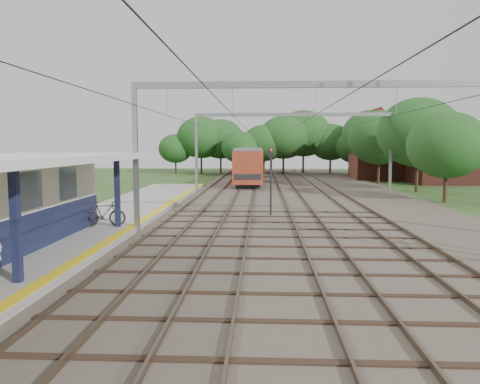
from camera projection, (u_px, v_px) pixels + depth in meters
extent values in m
cube|color=#473D33|center=(303.00, 198.00, 36.38)|extent=(18.00, 90.00, 0.10)
cube|color=gray|center=(76.00, 234.00, 21.01)|extent=(5.00, 52.00, 0.35)
cube|color=yellow|center=(126.00, 230.00, 20.88)|extent=(0.45, 52.00, 0.01)
cube|color=#101433|center=(16.00, 225.00, 12.80)|extent=(0.22, 0.22, 3.20)
cube|color=#101433|center=(117.00, 193.00, 21.75)|extent=(0.22, 0.22, 3.20)
cube|color=brown|center=(198.00, 196.00, 36.75)|extent=(0.07, 88.00, 0.15)
cube|color=brown|center=(216.00, 196.00, 36.69)|extent=(0.07, 88.00, 0.15)
cube|color=brown|center=(236.00, 196.00, 36.61)|extent=(0.07, 88.00, 0.15)
cube|color=brown|center=(254.00, 197.00, 36.54)|extent=(0.07, 88.00, 0.15)
cube|color=brown|center=(283.00, 197.00, 36.44)|extent=(0.07, 88.00, 0.15)
cube|color=brown|center=(302.00, 197.00, 36.37)|extent=(0.07, 88.00, 0.15)
cube|color=brown|center=(330.00, 197.00, 36.26)|extent=(0.07, 88.00, 0.15)
cube|color=brown|center=(348.00, 197.00, 36.20)|extent=(0.07, 88.00, 0.15)
cube|color=gray|center=(136.00, 159.00, 21.56)|extent=(0.22, 0.22, 7.00)
cube|color=gray|center=(322.00, 84.00, 20.82)|extent=(17.00, 0.20, 0.30)
cube|color=gray|center=(196.00, 153.00, 41.44)|extent=(0.22, 0.22, 7.00)
cube|color=gray|center=(391.00, 153.00, 40.63)|extent=(0.22, 0.22, 7.00)
cube|color=gray|center=(293.00, 115.00, 40.71)|extent=(17.00, 0.20, 0.30)
cylinder|color=black|center=(206.00, 128.00, 36.20)|extent=(0.02, 88.00, 0.02)
cylinder|color=black|center=(245.00, 128.00, 36.06)|extent=(0.02, 88.00, 0.02)
cylinder|color=black|center=(293.00, 128.00, 35.88)|extent=(0.02, 88.00, 0.02)
cylinder|color=black|center=(340.00, 128.00, 35.71)|extent=(0.02, 88.00, 0.02)
cylinder|color=#382619|center=(188.00, 165.00, 67.72)|extent=(0.28, 0.28, 2.88)
ellipsoid|color=#184318|center=(187.00, 140.00, 67.38)|extent=(6.72, 6.72, 5.76)
cylinder|color=#382619|center=(230.00, 165.00, 69.44)|extent=(0.28, 0.28, 2.52)
ellipsoid|color=#184318|center=(230.00, 145.00, 69.14)|extent=(5.88, 5.88, 5.04)
cylinder|color=#382619|center=(271.00, 164.00, 66.14)|extent=(0.28, 0.28, 3.24)
ellipsoid|color=#184318|center=(271.00, 136.00, 65.75)|extent=(7.56, 7.56, 6.48)
cylinder|color=#382619|center=(312.00, 165.00, 67.87)|extent=(0.28, 0.28, 2.70)
ellipsoid|color=#184318|center=(312.00, 142.00, 67.55)|extent=(6.30, 6.30, 5.40)
cylinder|color=#382619|center=(408.00, 177.00, 43.71)|extent=(0.28, 0.28, 2.52)
ellipsoid|color=#184318|center=(409.00, 144.00, 43.41)|extent=(5.88, 5.88, 5.04)
cylinder|color=#382619|center=(373.00, 167.00, 59.57)|extent=(0.28, 0.28, 2.88)
ellipsoid|color=#184318|center=(374.00, 139.00, 59.23)|extent=(6.72, 6.72, 5.76)
cube|color=brown|center=(446.00, 163.00, 51.26)|extent=(7.00, 6.00, 4.50)
cube|color=#5D171A|center=(447.00, 134.00, 50.95)|extent=(4.99, 6.12, 4.99)
cube|color=brown|center=(386.00, 159.00, 57.43)|extent=(8.00, 6.00, 5.00)
cube|color=#5D171A|center=(386.00, 131.00, 57.10)|extent=(5.52, 6.12, 5.52)
imported|color=black|center=(104.00, 214.00, 21.88)|extent=(2.07, 1.09, 1.19)
cube|color=black|center=(250.00, 180.00, 51.74)|extent=(2.28, 16.30, 0.44)
cube|color=maroon|center=(250.00, 164.00, 51.57)|extent=(2.85, 17.72, 3.09)
cube|color=black|center=(250.00, 162.00, 51.54)|extent=(2.89, 16.30, 0.89)
cube|color=slate|center=(250.00, 149.00, 51.41)|extent=(2.63, 17.72, 0.28)
cube|color=black|center=(253.00, 172.00, 69.95)|extent=(2.28, 16.30, 0.44)
cube|color=maroon|center=(253.00, 160.00, 69.78)|extent=(2.85, 17.72, 3.09)
cube|color=black|center=(253.00, 158.00, 69.74)|extent=(2.89, 16.30, 0.89)
cube|color=slate|center=(253.00, 148.00, 69.61)|extent=(2.63, 17.72, 0.28)
cylinder|color=black|center=(271.00, 186.00, 27.04)|extent=(0.15, 0.15, 3.64)
cube|color=black|center=(271.00, 153.00, 26.85)|extent=(0.31, 0.23, 0.50)
sphere|color=red|center=(271.00, 150.00, 26.74)|extent=(0.13, 0.13, 0.13)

